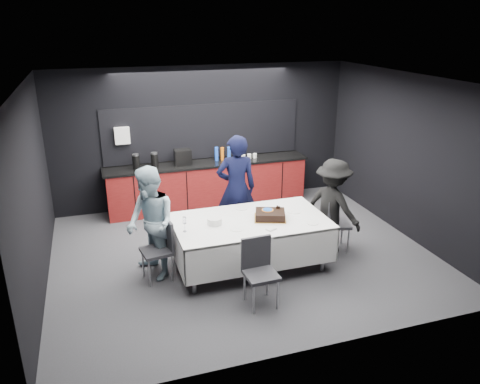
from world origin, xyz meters
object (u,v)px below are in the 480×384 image
object	(u,v)px
champagne_flute	(184,221)
person_center	(236,188)
cake_assembly	(270,215)
chair_right	(332,219)
plate_stack	(215,221)
person_left	(151,224)
party_table	(250,228)
chair_near	(259,267)
chair_left	(161,245)
person_right	(332,206)

from	to	relation	value
champagne_flute	person_center	xyz separation A→B (m)	(1.12, 1.11, -0.01)
cake_assembly	chair_right	world-z (taller)	cake_assembly
plate_stack	person_center	world-z (taller)	person_center
person_center	person_left	xyz separation A→B (m)	(-1.57, -0.84, -0.08)
cake_assembly	person_center	distance (m)	1.07
party_table	chair_near	distance (m)	1.00
party_table	chair_near	xyz separation A→B (m)	(-0.21, -0.97, -0.11)
chair_right	chair_near	distance (m)	2.00
cake_assembly	chair_left	xyz separation A→B (m)	(-1.65, 0.11, -0.31)
party_table	cake_assembly	distance (m)	0.37
chair_near	plate_stack	bearing A→B (deg)	109.33
chair_right	cake_assembly	bearing A→B (deg)	-171.95
person_center	champagne_flute	bearing A→B (deg)	51.80
chair_right	chair_left	bearing A→B (deg)	-178.90
person_left	chair_near	bearing A→B (deg)	30.32
plate_stack	chair_right	world-z (taller)	chair_right
person_right	party_table	bearing A→B (deg)	66.58
chair_near	person_left	distance (m)	1.72
plate_stack	chair_near	size ratio (longest dim) A/B	0.23
chair_right	person_left	size ratio (longest dim) A/B	0.55
person_right	champagne_flute	bearing A→B (deg)	67.76
cake_assembly	champagne_flute	size ratio (longest dim) A/B	2.58
cake_assembly	chair_right	xyz separation A→B (m)	(1.16, 0.16, -0.31)
chair_left	person_center	bearing A→B (deg)	32.98
cake_assembly	party_table	bearing A→B (deg)	170.83
person_left	chair_right	bearing A→B (deg)	71.37
chair_near	person_left	size ratio (longest dim) A/B	0.55
party_table	chair_near	bearing A→B (deg)	-102.27
person_left	person_right	xyz separation A→B (m)	(2.91, -0.09, -0.06)
cake_assembly	person_right	distance (m)	1.14
person_center	person_right	size ratio (longest dim) A/B	1.18
party_table	person_left	world-z (taller)	person_left
champagne_flute	person_left	world-z (taller)	person_left
champagne_flute	person_left	xyz separation A→B (m)	(-0.45, 0.27, -0.09)
cake_assembly	chair_right	distance (m)	1.21
plate_stack	chair_near	distance (m)	1.08
party_table	cake_assembly	world-z (taller)	cake_assembly
person_center	chair_left	bearing A→B (deg)	40.21
person_center	chair_right	bearing A→B (deg)	154.33
champagne_flute	chair_near	distance (m)	1.25
chair_left	chair_near	size ratio (longest dim) A/B	1.00
chair_left	person_center	world-z (taller)	person_center
chair_near	person_center	distance (m)	2.03
chair_left	chair_right	xyz separation A→B (m)	(2.81, 0.05, 0.00)
chair_near	person_center	bearing A→B (deg)	81.13
party_table	person_right	bearing A→B (deg)	3.06
cake_assembly	champagne_flute	xyz separation A→B (m)	(-1.33, -0.06, 0.10)
cake_assembly	person_left	world-z (taller)	person_left
cake_assembly	person_left	distance (m)	1.79
person_center	party_table	bearing A→B (deg)	91.72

